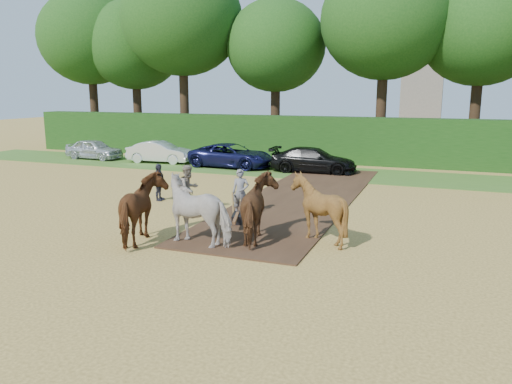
{
  "coord_description": "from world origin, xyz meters",
  "views": [
    {
      "loc": [
        7.32,
        -13.95,
        4.73
      ],
      "look_at": [
        1.54,
        1.21,
        1.4
      ],
      "focal_mm": 35.0,
      "sensor_mm": 36.0,
      "label": 1
    }
  ],
  "objects": [
    {
      "name": "ground",
      "position": [
        0.0,
        0.0,
        0.0
      ],
      "size": [
        120.0,
        120.0,
        0.0
      ],
      "primitive_type": "plane",
      "color": "gold",
      "rests_on": "ground"
    },
    {
      "name": "earth_strip",
      "position": [
        1.5,
        7.0,
        0.03
      ],
      "size": [
        4.5,
        17.0,
        0.05
      ],
      "primitive_type": "cube",
      "color": "#472D1C",
      "rests_on": "ground"
    },
    {
      "name": "grass_verge",
      "position": [
        0.0,
        14.0,
        0.01
      ],
      "size": [
        50.0,
        5.0,
        0.03
      ],
      "primitive_type": "cube",
      "color": "#38601E",
      "rests_on": "ground"
    },
    {
      "name": "hedgerow",
      "position": [
        0.0,
        18.5,
        1.5
      ],
      "size": [
        46.0,
        1.6,
        3.0
      ],
      "primitive_type": "cube",
      "color": "#14380F",
      "rests_on": "ground"
    },
    {
      "name": "spectator_near",
      "position": [
        -1.91,
        2.91,
        0.94
      ],
      "size": [
        0.97,
        1.1,
        1.89
      ],
      "primitive_type": "imported",
      "rotation": [
        0.0,
        0.0,
        1.24
      ],
      "color": "tan",
      "rests_on": "ground"
    },
    {
      "name": "spectator_far",
      "position": [
        -4.17,
        4.36,
        0.81
      ],
      "size": [
        0.4,
        0.95,
        1.61
      ],
      "primitive_type": "imported",
      "rotation": [
        0.0,
        0.0,
        1.58
      ],
      "color": "#23242F",
      "rests_on": "ground"
    },
    {
      "name": "plough_team",
      "position": [
        1.16,
        0.06,
        1.06
      ],
      "size": [
        7.14,
        5.99,
        2.14
      ],
      "color": "brown",
      "rests_on": "ground"
    },
    {
      "name": "parked_cars",
      "position": [
        -1.69,
        14.21,
        0.71
      ],
      "size": [
        35.32,
        2.99,
        1.48
      ],
      "color": "silver",
      "rests_on": "ground"
    },
    {
      "name": "treeline",
      "position": [
        -1.69,
        21.69,
        8.97
      ],
      "size": [
        48.7,
        10.6,
        14.21
      ],
      "color": "#382616",
      "rests_on": "ground"
    },
    {
      "name": "church",
      "position": [
        4.0,
        55.0,
        13.73
      ],
      "size": [
        5.2,
        5.2,
        27.0
      ],
      "color": "slate",
      "rests_on": "ground"
    }
  ]
}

